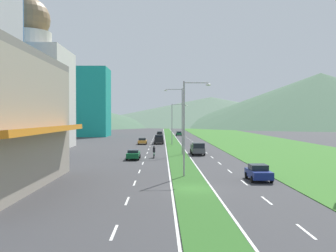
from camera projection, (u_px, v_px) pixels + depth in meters
name	position (u px, v px, depth m)	size (l,w,h in m)	color
ground_plane	(192.00, 189.00, 32.87)	(600.00, 600.00, 0.00)	#38383A
grass_median	(173.00, 143.00, 92.85)	(3.20, 240.00, 0.06)	#2D6023
grass_verge_right	(258.00, 143.00, 93.17)	(24.00, 240.00, 0.06)	#387028
lane_dash_left_1	(114.00, 232.00, 20.53)	(0.16, 2.80, 0.01)	silver
lane_dash_left_2	(127.00, 201.00, 28.26)	(0.16, 2.80, 0.01)	silver
lane_dash_left_3	(135.00, 183.00, 35.99)	(0.16, 2.80, 0.01)	silver
lane_dash_left_4	(139.00, 171.00, 43.72)	(0.16, 2.80, 0.01)	silver
lane_dash_left_5	(143.00, 163.00, 51.46)	(0.16, 2.80, 0.01)	silver
lane_dash_left_6	(145.00, 157.00, 59.19)	(0.16, 2.80, 0.01)	silver
lane_dash_left_7	(147.00, 153.00, 66.92)	(0.16, 2.80, 0.01)	silver
lane_dash_left_8	(149.00, 149.00, 74.65)	(0.16, 2.80, 0.01)	silver
lane_dash_left_9	(150.00, 146.00, 82.39)	(0.16, 2.80, 0.01)	silver
lane_dash_left_10	(151.00, 144.00, 90.12)	(0.16, 2.80, 0.01)	silver
lane_dash_left_11	(152.00, 142.00, 97.85)	(0.16, 2.80, 0.01)	silver
lane_dash_left_12	(153.00, 140.00, 105.58)	(0.16, 2.80, 0.01)	silver
lane_dash_left_13	(153.00, 138.00, 113.32)	(0.16, 2.80, 0.01)	silver
lane_dash_left_14	(154.00, 137.00, 121.05)	(0.16, 2.80, 0.01)	silver
lane_dash_left_15	(154.00, 136.00, 128.78)	(0.16, 2.80, 0.01)	silver
lane_dash_right_1	(306.00, 231.00, 20.69)	(0.16, 2.80, 0.01)	silver
lane_dash_right_2	(267.00, 200.00, 28.42)	(0.16, 2.80, 0.01)	silver
lane_dash_right_3	(244.00, 183.00, 36.15)	(0.16, 2.80, 0.01)	silver
lane_dash_right_4	(230.00, 171.00, 43.88)	(0.16, 2.80, 0.01)	silver
lane_dash_right_5	(220.00, 163.00, 51.62)	(0.16, 2.80, 0.01)	silver
lane_dash_right_6	(212.00, 157.00, 59.35)	(0.16, 2.80, 0.01)	silver
lane_dash_right_7	(206.00, 153.00, 67.08)	(0.16, 2.80, 0.01)	silver
lane_dash_right_8	(202.00, 149.00, 74.81)	(0.16, 2.80, 0.01)	silver
lane_dash_right_9	(198.00, 146.00, 82.55)	(0.16, 2.80, 0.01)	silver
lane_dash_right_10	(195.00, 144.00, 90.28)	(0.16, 2.80, 0.01)	silver
lane_dash_right_11	(192.00, 142.00, 98.01)	(0.16, 2.80, 0.01)	silver
lane_dash_right_12	(190.00, 140.00, 105.74)	(0.16, 2.80, 0.01)	silver
lane_dash_right_13	(188.00, 138.00, 113.48)	(0.16, 2.80, 0.01)	silver
lane_dash_right_14	(186.00, 137.00, 121.21)	(0.16, 2.80, 0.01)	silver
lane_dash_right_15	(185.00, 136.00, 128.94)	(0.16, 2.80, 0.01)	silver
edge_line_median_left	(165.00, 143.00, 92.82)	(0.16, 240.00, 0.01)	silver
edge_line_median_right	(180.00, 143.00, 92.87)	(0.16, 240.00, 0.01)	silver
domed_building	(29.00, 87.00, 76.23)	(15.06, 15.06, 29.45)	silver
midrise_colored	(89.00, 102.00, 126.37)	(12.81, 12.81, 22.12)	teal
hill_far_left	(3.00, 106.00, 268.48)	(225.27, 225.27, 28.38)	#47664C
hill_far_center	(211.00, 111.00, 327.25)	(233.95, 233.95, 23.46)	#516B56
hill_far_right	(321.00, 100.00, 255.61)	(196.62, 196.62, 35.48)	#47664C
street_lamp_near	(187.00, 122.00, 39.78)	(2.87, 0.34, 9.80)	#99999E
street_lamp_mid	(180.00, 117.00, 63.40)	(3.10, 0.28, 10.84)	#99999E
street_lamp_far	(174.00, 121.00, 87.07)	(3.49, 0.45, 9.16)	#99999E
car_0	(142.00, 141.00, 88.28)	(2.01, 4.11, 1.45)	#C6842D
car_1	(179.00, 133.00, 131.21)	(1.92, 4.71, 1.43)	#0C5128
car_2	(133.00, 154.00, 56.51)	(1.89, 4.65, 1.41)	#0C5128
car_3	(259.00, 172.00, 37.44)	(2.02, 4.06, 1.54)	navy
car_4	(160.00, 133.00, 130.46)	(1.98, 4.01, 1.44)	black
car_5	(158.00, 139.00, 96.53)	(1.92, 4.61, 1.42)	yellow
pickup_truck_0	(159.00, 140.00, 90.26)	(2.18, 5.40, 2.00)	black
pickup_truck_1	(198.00, 149.00, 63.46)	(2.18, 5.40, 2.00)	#515459
motorcycle_rider	(154.00, 153.00, 58.53)	(0.36, 2.00, 1.80)	black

